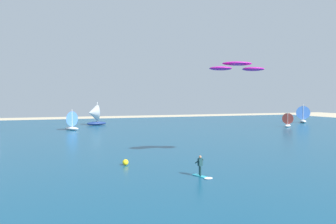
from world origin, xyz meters
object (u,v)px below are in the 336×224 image
sailboat_anchored_offshore (303,114)px  sailboat_near_shore (70,120)px  marker_buoy (125,162)px  sailboat_center_horizon (288,120)px  sailboat_leading (94,115)px  kitesurfer (202,169)px  kite (237,67)px

sailboat_anchored_offshore → sailboat_near_shore: bearing=180.0°
marker_buoy → sailboat_center_horizon: bearing=32.7°
sailboat_anchored_offshore → marker_buoy: 65.91m
sailboat_anchored_offshore → sailboat_leading: sailboat_leading is taller
kitesurfer → marker_buoy: 7.91m
kitesurfer → sailboat_anchored_offshore: size_ratio=0.41×
sailboat_anchored_offshore → sailboat_center_horizon: (-12.36, -8.85, -0.67)m
kitesurfer → kite: size_ratio=0.33×
sailboat_near_shore → sailboat_center_horizon: sailboat_near_shore is taller
sailboat_near_shore → sailboat_leading: 11.29m
sailboat_anchored_offshore → marker_buoy: (-55.02, -36.23, -1.98)m
kitesurfer → sailboat_anchored_offshore: sailboat_anchored_offshore is taller
sailboat_near_shore → marker_buoy: sailboat_near_shore is taller
sailboat_center_horizon → marker_buoy: size_ratio=6.23×
kitesurfer → sailboat_center_horizon: 50.63m
sailboat_anchored_offshore → sailboat_leading: (-52.96, 9.74, 0.28)m
marker_buoy → kitesurfer: bearing=-52.3°
sailboat_leading → sailboat_center_horizon: size_ratio=1.60×
sailboat_near_shore → sailboat_anchored_offshore: bearing=-0.0°
sailboat_anchored_offshore → sailboat_leading: 53.85m
kitesurfer → sailboat_near_shore: sailboat_near_shore is taller
kite → sailboat_anchored_offshore: (43.33, 36.66, -7.29)m
kitesurfer → kite: kite is taller
sailboat_leading → sailboat_center_horizon: 44.67m
marker_buoy → sailboat_anchored_offshore: bearing=33.4°
kite → kitesurfer: bearing=-139.6°
sailboat_near_shore → sailboat_center_horizon: bearing=-10.9°
sailboat_center_horizon → sailboat_near_shore: bearing=169.1°
marker_buoy → kite: bearing=-2.1°
kitesurfer → sailboat_near_shore: size_ratio=0.48×
kitesurfer → marker_buoy: (-4.84, 6.25, -0.32)m
sailboat_near_shore → kitesurfer: bearing=-78.7°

